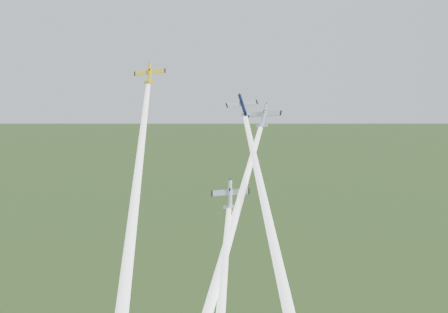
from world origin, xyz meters
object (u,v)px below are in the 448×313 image
(plane_silver_low, at_px, (230,194))
(plane_navy, at_px, (243,105))
(plane_yellow, at_px, (150,73))
(plane_silver_right, at_px, (264,116))

(plane_silver_low, bearing_deg, plane_navy, 82.15)
(plane_yellow, distance_m, plane_silver_low, 31.44)
(plane_yellow, distance_m, plane_silver_right, 25.50)
(plane_navy, height_order, plane_silver_low, plane_navy)
(plane_yellow, xyz_separation_m, plane_silver_right, (23.99, 0.59, -8.60))
(plane_navy, bearing_deg, plane_silver_right, 3.81)
(plane_silver_right, bearing_deg, plane_silver_low, -98.53)
(plane_navy, xyz_separation_m, plane_silver_right, (4.30, 1.99, -2.28))
(plane_silver_right, distance_m, plane_silver_low, 19.53)
(plane_yellow, relative_size, plane_silver_low, 0.89)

